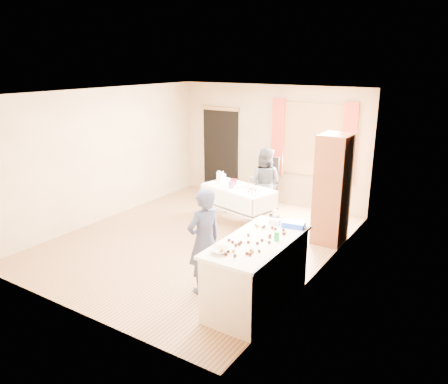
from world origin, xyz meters
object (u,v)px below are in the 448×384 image
Objects in this scene: cabinet at (332,190)px; chair at (265,193)px; woman at (264,183)px; counter at (257,272)px; girl at (204,241)px; party_table at (238,202)px.

cabinet is 1.74× the size of chair.
counter is at bearing 110.60° from woman.
woman reaches higher than counter.
cabinet reaches higher than girl.
party_table is 1.03× the size of girl.
chair is (-1.81, 1.03, -0.63)m from cabinet.
party_table is at bearing -141.38° from girl.
counter is 1.09× the size of party_table.
girl is at bearing -55.85° from party_table.
party_table is at bearing -100.50° from chair.
cabinet is at bearing 157.28° from woman.
party_table is at bearing 125.50° from counter.
girl is (0.93, -3.63, 0.42)m from chair.
girl is at bearing 97.20° from woman.
party_table is (-1.72, 2.41, -0.01)m from counter.
girl reaches higher than woman.
party_table is 2.69m from girl.
woman reaches higher than chair.
girl is at bearing -173.47° from counter.
counter is (-0.10, -2.52, -0.51)m from cabinet.
counter is 3.36m from woman.
woman is (-0.69, 3.10, -0.02)m from girl.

